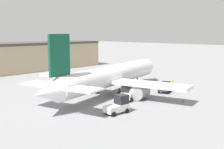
# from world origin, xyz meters

# --- Properties ---
(ground_plane) EXTENTS (400.00, 400.00, 0.00)m
(ground_plane) POSITION_xyz_m (0.00, 0.00, 0.00)
(ground_plane) COLOR gray
(terminal_building) EXTENTS (62.63, 11.96, 8.11)m
(terminal_building) POSITION_xyz_m (-1.86, 39.14, 4.06)
(terminal_building) COLOR tan
(terminal_building) RESTS_ON ground_plane
(airplane) EXTENTS (36.37, 29.42, 10.87)m
(airplane) POSITION_xyz_m (-0.91, -0.19, 3.19)
(airplane) COLOR white
(airplane) RESTS_ON ground_plane
(ground_crew_worker) EXTENTS (0.39, 0.39, 1.78)m
(ground_crew_worker) POSITION_xyz_m (11.47, -5.77, 0.95)
(ground_crew_worker) COLOR #1E2338
(ground_crew_worker) RESTS_ON ground_plane
(baggage_tug) EXTENTS (3.89, 3.42, 2.33)m
(baggage_tug) POSITION_xyz_m (-1.91, -4.99, 1.07)
(baggage_tug) COLOR beige
(baggage_tug) RESTS_ON ground_plane
(belt_loader_truck) EXTENTS (3.20, 2.63, 2.00)m
(belt_loader_truck) POSITION_xyz_m (7.25, -6.72, 0.97)
(belt_loader_truck) COLOR #2D2D33
(belt_loader_truck) RESTS_ON ground_plane
(pushback_tug) EXTENTS (3.67, 2.26, 2.51)m
(pushback_tug) POSITION_xyz_m (-8.69, -9.11, 1.13)
(pushback_tug) COLOR silver
(pushback_tug) RESTS_ON ground_plane
(safety_cone_near) EXTENTS (0.36, 0.36, 0.55)m
(safety_cone_near) POSITION_xyz_m (3.36, -12.54, 0.28)
(safety_cone_near) COLOR #EF590F
(safety_cone_near) RESTS_ON ground_plane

